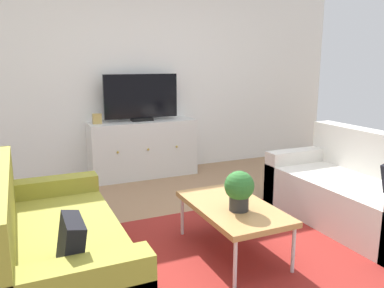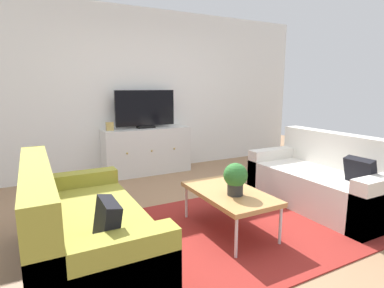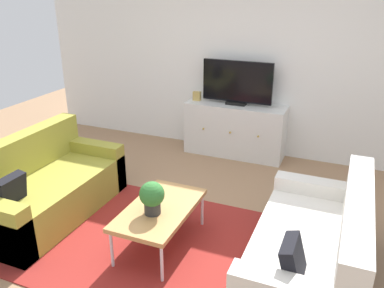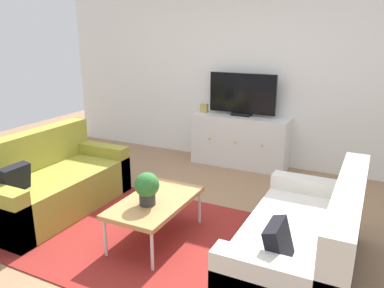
% 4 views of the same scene
% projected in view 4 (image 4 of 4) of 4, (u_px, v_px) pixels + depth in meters
% --- Properties ---
extents(ground_plane, '(10.00, 10.00, 0.00)m').
position_uv_depth(ground_plane, '(163.00, 232.00, 3.84)').
color(ground_plane, '#997251').
extents(wall_back, '(6.40, 0.12, 2.70)m').
position_uv_depth(wall_back, '(249.00, 73.00, 5.64)').
color(wall_back, white).
rests_on(wall_back, ground_plane).
extents(area_rug, '(2.50, 1.90, 0.01)m').
position_uv_depth(area_rug, '(155.00, 239.00, 3.71)').
color(area_rug, maroon).
rests_on(area_rug, ground_plane).
extents(couch_left_side, '(0.86, 1.70, 0.87)m').
position_uv_depth(couch_left_side, '(48.00, 185.00, 4.29)').
color(couch_left_side, olive).
rests_on(couch_left_side, ground_plane).
extents(couch_right_side, '(0.86, 1.70, 0.87)m').
position_uv_depth(couch_right_side, '(309.00, 247.00, 3.06)').
color(couch_right_side, silver).
rests_on(couch_right_side, ground_plane).
extents(coffee_table, '(0.57, 1.01, 0.41)m').
position_uv_depth(coffee_table, '(156.00, 203.00, 3.62)').
color(coffee_table, '#B7844C').
rests_on(coffee_table, ground_plane).
extents(potted_plant, '(0.23, 0.23, 0.31)m').
position_uv_depth(potted_plant, '(147.00, 187.00, 3.47)').
color(potted_plant, '#2D2D2D').
rests_on(potted_plant, coffee_table).
extents(tv_console, '(1.43, 0.47, 0.76)m').
position_uv_depth(tv_console, '(240.00, 141.00, 5.68)').
color(tv_console, silver).
rests_on(tv_console, ground_plane).
extents(flat_screen_tv, '(1.00, 0.16, 0.62)m').
position_uv_depth(flat_screen_tv, '(242.00, 95.00, 5.50)').
color(flat_screen_tv, black).
rests_on(flat_screen_tv, tv_console).
extents(mantel_clock, '(0.11, 0.07, 0.13)m').
position_uv_depth(mantel_clock, '(204.00, 108.00, 5.81)').
color(mantel_clock, tan).
rests_on(mantel_clock, tv_console).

